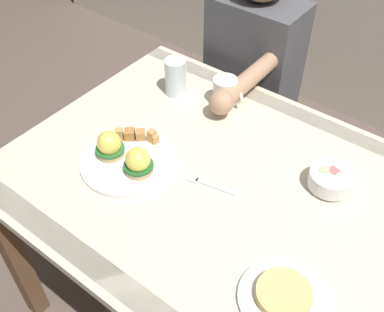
# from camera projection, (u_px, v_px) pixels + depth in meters

# --- Properties ---
(ground_plane) EXTENTS (6.00, 6.00, 0.00)m
(ground_plane) POSITION_uv_depth(u_px,v_px,m) (213.00, 311.00, 1.78)
(ground_plane) COLOR brown
(dining_table) EXTENTS (1.20, 0.90, 0.74)m
(dining_table) POSITION_uv_depth(u_px,v_px,m) (220.00, 207.00, 1.34)
(dining_table) COLOR beige
(dining_table) RESTS_ON ground_plane
(eggs_benedict_plate) EXTENTS (0.27, 0.27, 0.09)m
(eggs_benedict_plate) POSITION_uv_depth(u_px,v_px,m) (126.00, 157.00, 1.30)
(eggs_benedict_plate) COLOR white
(eggs_benedict_plate) RESTS_ON dining_table
(fruit_bowl) EXTENTS (0.12, 0.12, 0.06)m
(fruit_bowl) POSITION_uv_depth(u_px,v_px,m) (330.00, 180.00, 1.23)
(fruit_bowl) COLOR white
(fruit_bowl) RESTS_ON dining_table
(coffee_mug) EXTENTS (0.11, 0.08, 0.09)m
(coffee_mug) POSITION_uv_depth(u_px,v_px,m) (225.00, 91.00, 1.48)
(coffee_mug) COLOR white
(coffee_mug) RESTS_ON dining_table
(fork) EXTENTS (0.16, 0.05, 0.00)m
(fork) POSITION_uv_depth(u_px,v_px,m) (208.00, 184.00, 1.26)
(fork) COLOR silver
(fork) RESTS_ON dining_table
(water_glass_far) EXTENTS (0.07, 0.07, 0.13)m
(water_glass_far) POSITION_uv_depth(u_px,v_px,m) (176.00, 79.00, 1.52)
(water_glass_far) COLOR silver
(water_glass_far) RESTS_ON dining_table
(side_plate) EXTENTS (0.20, 0.20, 0.04)m
(side_plate) POSITION_uv_depth(u_px,v_px,m) (283.00, 297.00, 1.00)
(side_plate) COLOR white
(side_plate) RESTS_ON dining_table
(diner_person) EXTENTS (0.34, 0.54, 1.14)m
(diner_person) POSITION_uv_depth(u_px,v_px,m) (249.00, 76.00, 1.79)
(diner_person) COLOR #33333D
(diner_person) RESTS_ON ground_plane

